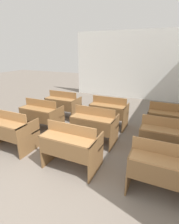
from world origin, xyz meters
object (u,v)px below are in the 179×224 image
at_px(bench_front_left, 11,130).
at_px(bench_front_center, 71,145).
at_px(bench_second_center, 94,125).
at_px(bench_third_center, 109,111).
at_px(bench_third_right, 169,120).
at_px(bench_third_left, 63,104).
at_px(bench_second_right, 166,138).
at_px(bench_front_right, 164,168).
at_px(bench_second_left, 41,115).

relative_size(bench_front_left, bench_front_center, 1.00).
height_order(bench_second_center, bench_third_center, same).
height_order(bench_front_center, bench_third_right, same).
distance_m(bench_front_left, bench_third_center, 2.79).
bearing_deg(bench_third_left, bench_front_center, -53.67).
bearing_deg(bench_second_center, bench_third_center, 89.66).
relative_size(bench_second_center, bench_second_right, 1.00).
bearing_deg(bench_third_right, bench_front_left, -146.37).
xyz_separation_m(bench_front_left, bench_front_right, (3.39, -0.02, 0.00)).
bearing_deg(bench_second_right, bench_front_center, -146.15).
height_order(bench_second_left, bench_third_center, same).
xyz_separation_m(bench_second_center, bench_third_left, (-1.69, 1.15, 0.00)).
bearing_deg(bench_third_left, bench_second_right, -18.89).
height_order(bench_front_center, bench_second_left, same).
xyz_separation_m(bench_front_right, bench_second_right, (-0.02, 1.13, 0.00)).
height_order(bench_front_center, bench_front_right, same).
height_order(bench_second_center, bench_third_right, same).
xyz_separation_m(bench_third_center, bench_third_right, (1.70, 0.03, 0.00)).
bearing_deg(bench_third_center, bench_second_center, -90.34).
relative_size(bench_front_left, bench_third_right, 1.00).
relative_size(bench_front_left, bench_front_right, 1.00).
bearing_deg(bench_second_left, bench_front_left, -90.32).
height_order(bench_second_right, bench_third_right, same).
relative_size(bench_front_right, bench_third_left, 1.00).
xyz_separation_m(bench_front_right, bench_third_left, (-3.39, 2.28, 0.00)).
distance_m(bench_front_right, bench_third_center, 2.82).
distance_m(bench_front_right, bench_second_center, 2.05).
distance_m(bench_front_left, bench_front_right, 3.39).
relative_size(bench_second_left, bench_second_center, 1.00).
bearing_deg(bench_third_left, bench_second_center, -34.32).
distance_m(bench_front_left, bench_second_left, 1.11).
height_order(bench_front_center, bench_second_center, same).
distance_m(bench_third_left, bench_third_right, 3.39).
relative_size(bench_second_right, bench_third_center, 1.00).
bearing_deg(bench_third_right, bench_second_center, -146.08).
height_order(bench_front_left, bench_second_center, same).
relative_size(bench_second_left, bench_third_left, 1.00).
bearing_deg(bench_third_center, bench_front_right, -52.93).
distance_m(bench_front_left, bench_second_center, 2.02).
bearing_deg(bench_second_center, bench_third_left, 145.68).
bearing_deg(bench_second_left, bench_front_center, -34.13).
relative_size(bench_second_center, bench_third_right, 1.00).
bearing_deg(bench_front_right, bench_third_right, 90.03).
height_order(bench_front_right, bench_second_center, same).
xyz_separation_m(bench_second_left, bench_third_center, (1.68, 1.12, 0.00)).
xyz_separation_m(bench_front_right, bench_second_center, (-1.70, 1.13, 0.00)).
bearing_deg(bench_front_center, bench_front_left, 179.05).
height_order(bench_second_center, bench_second_right, same).
bearing_deg(bench_second_right, bench_second_center, 179.94).
bearing_deg(bench_front_right, bench_third_left, 146.06).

